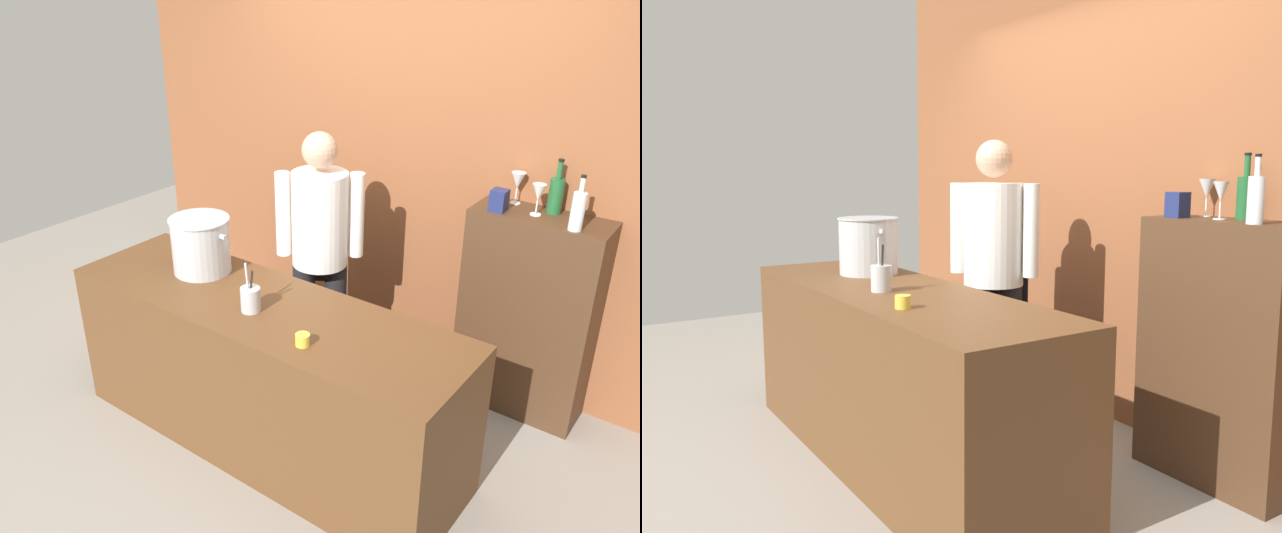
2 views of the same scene
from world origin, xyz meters
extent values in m
plane|color=gray|center=(0.00, 0.00, 0.00)|extent=(8.00, 8.00, 0.00)
cube|color=brown|center=(0.00, 1.40, 1.50)|extent=(4.40, 0.10, 3.00)
cube|color=brown|center=(0.00, 0.00, 0.45)|extent=(2.32, 0.70, 0.90)
cube|color=#472D1C|center=(1.02, 1.19, 0.63)|extent=(0.76, 0.32, 1.27)
cylinder|color=black|center=(-0.05, 0.75, 0.42)|extent=(0.14, 0.14, 0.84)
cylinder|color=black|center=(-0.22, 0.63, 0.42)|extent=(0.14, 0.14, 0.84)
cylinder|color=white|center=(-0.14, 0.69, 1.13)|extent=(0.34, 0.34, 0.58)
cube|color=black|center=(-0.24, 0.84, 0.89)|extent=(0.26, 0.19, 0.52)
cylinder|color=white|center=(0.04, 0.81, 1.16)|extent=(0.09, 0.09, 0.52)
cylinder|color=white|center=(-0.32, 0.56, 1.16)|extent=(0.09, 0.09, 0.52)
sphere|color=tan|center=(-0.14, 0.69, 1.55)|extent=(0.21, 0.21, 0.21)
cylinder|color=#B7BABF|center=(-0.55, 0.10, 1.06)|extent=(0.33, 0.33, 0.32)
cylinder|color=#B7BABF|center=(-0.55, 0.10, 1.22)|extent=(0.35, 0.35, 0.01)
cube|color=#B7BABF|center=(-0.73, 0.10, 1.16)|extent=(0.04, 0.02, 0.02)
cube|color=#B7BABF|center=(-0.36, 0.10, 1.16)|extent=(0.04, 0.02, 0.02)
cylinder|color=#B7BABF|center=(0.00, -0.09, 0.97)|extent=(0.10, 0.10, 0.13)
cylinder|color=#262626|center=(0.00, -0.08, 1.03)|extent=(0.05, 0.02, 0.21)
cylinder|color=#B7BABF|center=(-0.01, -0.09, 1.04)|extent=(0.04, 0.03, 0.25)
cylinder|color=yellow|center=(0.42, -0.19, 0.93)|extent=(0.07, 0.07, 0.06)
cylinder|color=silver|center=(1.23, 1.08, 1.37)|extent=(0.07, 0.07, 0.20)
cylinder|color=silver|center=(1.23, 1.08, 1.51)|extent=(0.02, 0.02, 0.08)
cylinder|color=black|center=(1.23, 1.08, 1.56)|extent=(0.03, 0.03, 0.01)
cylinder|color=#1E592D|center=(1.05, 1.27, 1.36)|extent=(0.08, 0.08, 0.20)
cylinder|color=#1E592D|center=(1.05, 1.27, 1.51)|extent=(0.03, 0.03, 0.10)
cylinder|color=black|center=(1.05, 1.27, 1.57)|extent=(0.03, 0.03, 0.01)
cylinder|color=silver|center=(0.82, 1.29, 1.27)|extent=(0.06, 0.06, 0.01)
cylinder|color=silver|center=(0.82, 1.29, 1.31)|extent=(0.01, 0.01, 0.08)
cone|color=silver|center=(0.82, 1.29, 1.40)|extent=(0.08, 0.08, 0.09)
cylinder|color=silver|center=(0.98, 1.18, 1.27)|extent=(0.06, 0.06, 0.01)
cylinder|color=silver|center=(0.98, 1.18, 1.31)|extent=(0.01, 0.01, 0.08)
cone|color=silver|center=(0.98, 1.18, 1.40)|extent=(0.07, 0.07, 0.09)
cube|color=navy|center=(0.79, 1.11, 1.33)|extent=(0.09, 0.09, 0.12)
camera|label=1|loc=(2.04, -2.23, 2.56)|focal=36.55mm
camera|label=2|loc=(2.95, -1.51, 1.50)|focal=37.58mm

